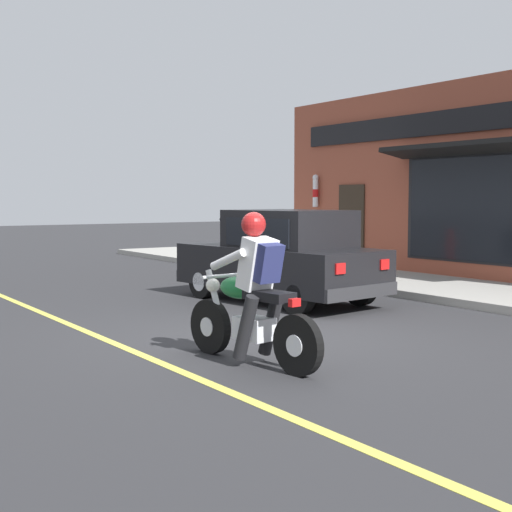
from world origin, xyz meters
name	(u,v)px	position (x,y,z in m)	size (l,w,h in m)	color
ground_plane	(268,337)	(0.00, 0.00, 0.00)	(80.00, 80.00, 0.00)	#2B2B2D
sidewalk_curb	(394,282)	(5.24, 3.00, 0.07)	(2.60, 22.00, 0.14)	#9E9B93
lane_stripe	(53,317)	(-1.80, 3.00, 0.00)	(0.12, 19.80, 0.01)	#D1C64C
storefront_building	(453,182)	(6.77, 2.83, 2.11)	(1.25, 10.40, 4.20)	brown
motorcycle_with_rider	(253,301)	(-1.01, -1.14, 0.68)	(0.64, 2.02, 1.62)	black
car_hatchback	(281,257)	(1.94, 2.37, 0.77)	(2.07, 3.95, 1.57)	black
fire_hydrant	(322,255)	(4.49, 4.37, 0.57)	(0.36, 0.24, 0.88)	red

